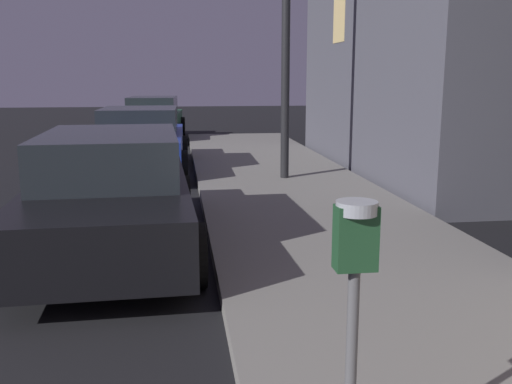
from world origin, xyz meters
The scene contains 4 objects.
parking_meter centered at (4.44, 0.67, 1.19)m, with size 0.19×0.19×1.38m.
car_black centered at (2.85, 5.14, 0.72)m, with size 2.11×4.57×1.43m.
car_blue centered at (2.85, 10.91, 0.70)m, with size 2.07×4.49×1.43m.
car_green centered at (2.85, 17.81, 0.71)m, with size 2.15×4.63×1.43m.
Camera 1 is at (3.65, -1.75, 2.08)m, focal length 40.24 mm.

